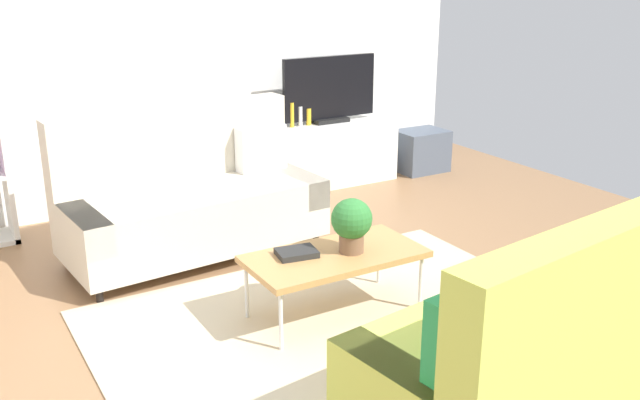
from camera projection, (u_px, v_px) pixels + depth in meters
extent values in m
plane|color=#936B47|center=(309.00, 323.00, 4.41)|extent=(7.68, 7.68, 0.00)
cube|color=white|center=(151.00, 44.00, 6.23)|extent=(6.40, 0.12, 2.90)
cube|color=beige|center=(345.00, 329.00, 4.33)|extent=(2.90, 2.20, 0.01)
cube|color=beige|center=(195.00, 216.00, 5.32)|extent=(1.96, 0.99, 0.44)
cube|color=beige|center=(173.00, 143.00, 5.41)|extent=(1.91, 0.35, 0.56)
cube|color=beige|center=(290.00, 183.00, 5.75)|extent=(0.27, 0.85, 0.22)
cube|color=beige|center=(80.00, 225.00, 4.82)|extent=(0.27, 0.85, 0.22)
cylinder|color=black|center=(316.00, 239.00, 5.62)|extent=(0.05, 0.05, 0.10)
cylinder|color=black|center=(99.00, 295.00, 4.67)|extent=(0.05, 0.05, 0.10)
cylinder|color=black|center=(271.00, 215.00, 6.15)|extent=(0.05, 0.05, 0.10)
cylinder|color=black|center=(68.00, 261.00, 5.20)|extent=(0.05, 0.05, 0.10)
cube|color=white|center=(261.00, 148.00, 5.67)|extent=(0.41, 0.17, 0.36)
cube|color=#C1CC51|center=(532.00, 353.00, 3.46)|extent=(1.99, 1.09, 0.44)
cube|color=#C1CC51|center=(606.00, 281.00, 3.06)|extent=(1.91, 0.45, 0.56)
cube|color=#C1CC51|center=(409.00, 396.00, 2.92)|extent=(0.31, 0.86, 0.22)
cube|color=#C1CC51|center=(628.00, 286.00, 3.92)|extent=(0.31, 0.86, 0.22)
cylinder|color=black|center=(569.00, 323.00, 4.30)|extent=(0.05, 0.05, 0.10)
cube|color=#288C4C|center=(469.00, 333.00, 2.83)|extent=(0.42, 0.19, 0.36)
cube|color=#B7844C|center=(335.00, 256.00, 4.39)|extent=(1.10, 0.56, 0.04)
cylinder|color=silver|center=(247.00, 291.00, 4.40)|extent=(0.02, 0.02, 0.38)
cylinder|color=silver|center=(379.00, 259.00, 4.88)|extent=(0.02, 0.02, 0.38)
cylinder|color=silver|center=(281.00, 322.00, 4.03)|extent=(0.02, 0.02, 0.38)
cylinder|color=silver|center=(420.00, 283.00, 4.51)|extent=(0.02, 0.02, 0.38)
cube|color=silver|center=(328.00, 153.00, 7.10)|extent=(1.40, 0.44, 0.64)
cube|color=black|center=(329.00, 120.00, 6.97)|extent=(0.36, 0.20, 0.04)
cube|color=black|center=(329.00, 87.00, 6.87)|extent=(1.00, 0.05, 0.60)
cube|color=#4C5666|center=(421.00, 151.00, 7.58)|extent=(0.52, 0.40, 0.44)
cylinder|color=brown|center=(351.00, 243.00, 4.39)|extent=(0.15, 0.15, 0.11)
sphere|color=#2D7233|center=(352.00, 219.00, 4.34)|extent=(0.26, 0.26, 0.26)
cube|color=#262626|center=(297.00, 253.00, 4.34)|extent=(0.27, 0.22, 0.04)
cylinder|color=#4C72B2|center=(273.00, 118.00, 6.73)|extent=(0.09, 0.09, 0.17)
cylinder|color=gold|center=(292.00, 115.00, 6.72)|extent=(0.04, 0.04, 0.23)
cylinder|color=silver|center=(300.00, 116.00, 6.77)|extent=(0.04, 0.04, 0.19)
cylinder|color=gold|center=(309.00, 117.00, 6.82)|extent=(0.05, 0.05, 0.16)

